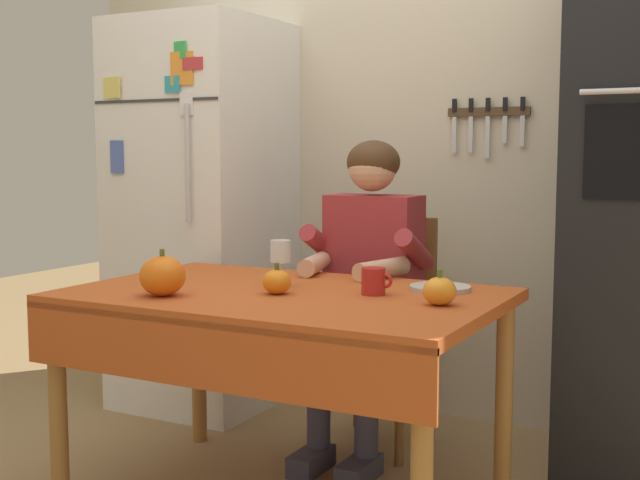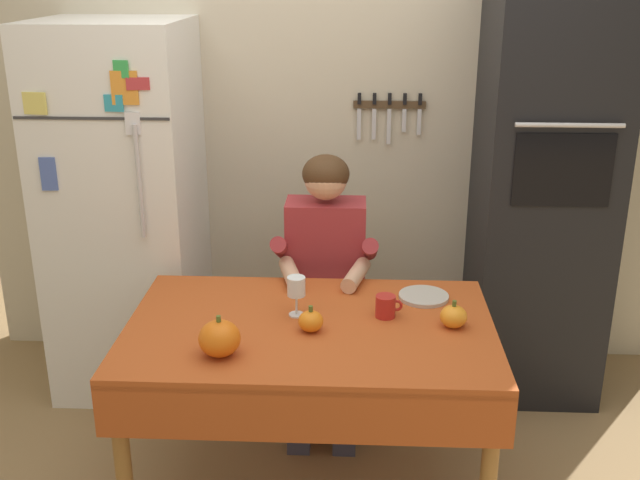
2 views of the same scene
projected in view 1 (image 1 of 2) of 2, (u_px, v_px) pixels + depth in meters
back_wall_assembly at (433, 130)px, 3.77m from camera, size 3.70×0.13×2.60m
refrigerator at (203, 215)px, 3.94m from camera, size 0.68×0.71×1.80m
dining_table at (281, 317)px, 2.74m from camera, size 1.40×0.90×0.74m
chair_behind_person at (385, 319)px, 3.44m from camera, size 0.40×0.40×0.93m
seated_person at (366, 271)px, 3.25m from camera, size 0.47×0.55×1.25m
coffee_mug at (374, 281)px, 2.69m from camera, size 0.11×0.08×0.09m
wine_glass at (281, 253)px, 2.84m from camera, size 0.07×0.07×0.16m
pumpkin_large at (277, 282)px, 2.70m from camera, size 0.09×0.09×0.10m
pumpkin_medium at (163, 276)px, 2.66m from camera, size 0.15×0.15×0.15m
pumpkin_small at (440, 291)px, 2.50m from camera, size 0.10×0.10×0.11m
serving_tray at (440, 288)px, 2.77m from camera, size 0.20×0.20×0.02m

